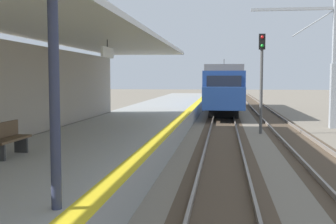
{
  "coord_description": "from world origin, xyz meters",
  "views": [
    {
      "loc": [
        1.89,
        -1.21,
        2.91
      ],
      "look_at": [
        0.56,
        8.95,
        2.1
      ],
      "focal_mm": 45.65,
      "sensor_mm": 36.0,
      "label": 1
    }
  ],
  "objects_px": {
    "approaching_train": "(224,87)",
    "rail_signal_post": "(262,73)",
    "catenary_pylon_far_side": "(329,66)",
    "platform_bench": "(7,138)"
  },
  "relations": [
    {
      "from": "approaching_train",
      "to": "rail_signal_post",
      "type": "bearing_deg",
      "value": -82.58
    },
    {
      "from": "catenary_pylon_far_side",
      "to": "platform_bench",
      "type": "bearing_deg",
      "value": -126.7
    },
    {
      "from": "catenary_pylon_far_side",
      "to": "platform_bench",
      "type": "relative_size",
      "value": 4.69
    },
    {
      "from": "catenary_pylon_far_side",
      "to": "platform_bench",
      "type": "distance_m",
      "value": 19.45
    },
    {
      "from": "rail_signal_post",
      "to": "platform_bench",
      "type": "relative_size",
      "value": 3.25
    },
    {
      "from": "rail_signal_post",
      "to": "catenary_pylon_far_side",
      "type": "xyz_separation_m",
      "value": [
        4.08,
        3.03,
        0.41
      ]
    },
    {
      "from": "rail_signal_post",
      "to": "catenary_pylon_far_side",
      "type": "relative_size",
      "value": 0.69
    },
    {
      "from": "platform_bench",
      "to": "rail_signal_post",
      "type": "bearing_deg",
      "value": 59.08
    },
    {
      "from": "approaching_train",
      "to": "catenary_pylon_far_side",
      "type": "relative_size",
      "value": 2.61
    },
    {
      "from": "approaching_train",
      "to": "platform_bench",
      "type": "height_order",
      "value": "approaching_train"
    }
  ]
}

